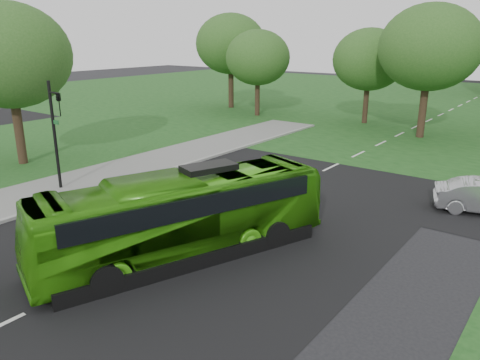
{
  "coord_description": "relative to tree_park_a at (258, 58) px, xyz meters",
  "views": [
    {
      "loc": [
        11.63,
        -10.49,
        7.45
      ],
      "look_at": [
        0.3,
        4.64,
        1.6
      ],
      "focal_mm": 35.0,
      "sensor_mm": 36.0,
      "label": 1
    }
  ],
  "objects": [
    {
      "name": "ground",
      "position": [
        14.28,
        -26.9,
        -5.46
      ],
      "size": [
        160.0,
        160.0,
        0.0
      ],
      "primitive_type": "plane",
      "color": "black",
      "rests_on": "ground"
    },
    {
      "name": "street_surfaces",
      "position": [
        13.9,
        -4.15,
        -5.44
      ],
      "size": [
        120.0,
        120.0,
        0.15
      ],
      "color": "black",
      "rests_on": "ground"
    },
    {
      "name": "tree_park_a",
      "position": [
        0.0,
        0.0,
        0.0
      ],
      "size": [
        6.06,
        6.06,
        8.05
      ],
      "color": "black",
      "rests_on": "ground"
    },
    {
      "name": "tree_park_b",
      "position": [
        10.02,
        2.31,
        0.02
      ],
      "size": [
        6.2,
        6.2,
        8.13
      ],
      "color": "black",
      "rests_on": "ground"
    },
    {
      "name": "tree_park_c",
      "position": [
        15.84,
        -0.95,
        1.16
      ],
      "size": [
        7.35,
        7.35,
        9.76
      ],
      "color": "black",
      "rests_on": "ground"
    },
    {
      "name": "tree_park_f",
      "position": [
        -5.28,
        2.65,
        1.15
      ],
      "size": [
        7.29,
        7.29,
        9.73
      ],
      "color": "black",
      "rests_on": "ground"
    },
    {
      "name": "tree_side_near",
      "position": [
        -1.18,
        -23.27,
        0.89
      ],
      "size": [
        7.05,
        7.05,
        9.37
      ],
      "color": "black",
      "rests_on": "ground"
    },
    {
      "name": "bus",
      "position": [
        15.28,
        -26.47,
        -3.99
      ],
      "size": [
        6.03,
        10.77,
        2.95
      ],
      "primitive_type": "imported",
      "rotation": [
        0.0,
        0.0,
        -0.36
      ],
      "color": "#368D11",
      "rests_on": "ground"
    },
    {
      "name": "traffic_light",
      "position": [
        5.44,
        -24.9,
        -2.28
      ],
      "size": [
        0.87,
        0.26,
        5.43
      ],
      "rotation": [
        0.0,
        0.0,
        -0.27
      ],
      "color": "black",
      "rests_on": "ground"
    }
  ]
}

